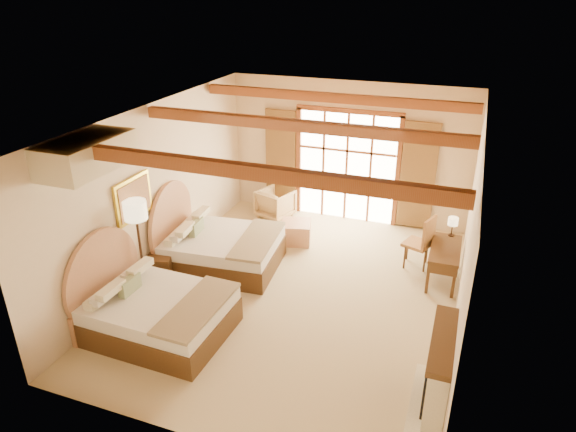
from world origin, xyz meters
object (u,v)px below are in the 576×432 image
at_px(bed_near, 150,308).
at_px(desk, 444,263).
at_px(armchair, 276,204).
at_px(nightstand, 161,268).
at_px(bed_far, 214,245).

relative_size(bed_near, desk, 1.75).
xyz_separation_m(bed_near, armchair, (0.27, 4.75, -0.09)).
height_order(nightstand, desk, desk).
distance_m(bed_near, armchair, 4.76).
xyz_separation_m(nightstand, armchair, (0.95, 3.41, 0.07)).
relative_size(nightstand, desk, 0.43).
xyz_separation_m(bed_far, nightstand, (-0.64, -0.91, -0.16)).
bearing_deg(bed_near, bed_far, 92.38).
height_order(bed_far, armchair, bed_far).
relative_size(nightstand, armchair, 0.72).
xyz_separation_m(bed_near, bed_far, (-0.03, 2.25, 0.01)).
bearing_deg(bed_near, desk, 38.55).
distance_m(bed_near, nightstand, 1.51).
bearing_deg(desk, armchair, 158.36).
bearing_deg(nightstand, desk, 3.55).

